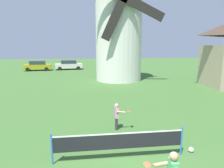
# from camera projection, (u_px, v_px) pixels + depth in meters

# --- Properties ---
(windmill) EXTENTS (8.38, 5.95, 12.74)m
(windmill) POSITION_uv_depth(u_px,v_px,m) (119.00, 25.00, 22.48)
(windmill) COLOR silver
(windmill) RESTS_ON ground_plane
(tennis_net) EXTENTS (4.62, 0.06, 1.10)m
(tennis_net) POSITION_uv_depth(u_px,v_px,m) (119.00, 141.00, 6.93)
(tennis_net) COLOR blue
(tennis_net) RESTS_ON ground_plane
(player_far) EXTENTS (0.75, 0.49, 1.29)m
(player_far) POSITION_uv_depth(u_px,v_px,m) (117.00, 115.00, 9.46)
(player_far) COLOR #333338
(player_far) RESTS_ON ground_plane
(stray_ball) EXTENTS (0.20, 0.20, 0.20)m
(stray_ball) POSITION_uv_depth(u_px,v_px,m) (191.00, 150.00, 7.52)
(stray_ball) COLOR silver
(stray_ball) RESTS_ON ground_plane
(parked_car_mustard) EXTENTS (4.30, 2.19, 1.56)m
(parked_car_mustard) POSITION_uv_depth(u_px,v_px,m) (38.00, 66.00, 32.45)
(parked_car_mustard) COLOR #999919
(parked_car_mustard) RESTS_ON ground_plane
(parked_car_cream) EXTENTS (4.62, 2.42, 1.56)m
(parked_car_cream) POSITION_uv_depth(u_px,v_px,m) (69.00, 65.00, 33.86)
(parked_car_cream) COLOR silver
(parked_car_cream) RESTS_ON ground_plane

